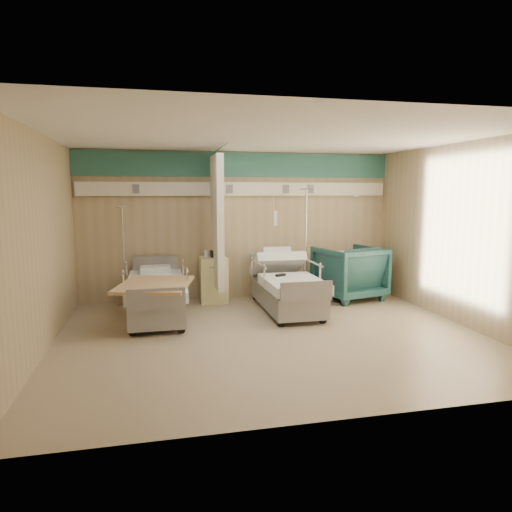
# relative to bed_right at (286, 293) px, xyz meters

# --- Properties ---
(ground) EXTENTS (6.00, 5.00, 0.00)m
(ground) POSITION_rel_bed_right_xyz_m (-0.60, -1.30, -0.32)
(ground) COLOR tan
(ground) RESTS_ON ground
(room_walls) EXTENTS (6.04, 5.04, 2.82)m
(room_walls) POSITION_rel_bed_right_xyz_m (-0.63, -1.05, 1.55)
(room_walls) COLOR tan
(room_walls) RESTS_ON ground
(bed_right) EXTENTS (1.00, 2.16, 0.63)m
(bed_right) POSITION_rel_bed_right_xyz_m (0.00, 0.00, 0.00)
(bed_right) COLOR silver
(bed_right) RESTS_ON ground
(bed_left) EXTENTS (1.00, 2.16, 0.63)m
(bed_left) POSITION_rel_bed_right_xyz_m (-2.20, 0.00, 0.00)
(bed_left) COLOR silver
(bed_left) RESTS_ON ground
(bedside_cabinet) EXTENTS (0.50, 0.48, 0.85)m
(bedside_cabinet) POSITION_rel_bed_right_xyz_m (-1.15, 0.90, 0.11)
(bedside_cabinet) COLOR beige
(bedside_cabinet) RESTS_ON ground
(visitor_armchair) EXTENTS (1.33, 1.36, 1.03)m
(visitor_armchair) POSITION_rel_bed_right_xyz_m (1.43, 0.60, 0.20)
(visitor_armchair) COLOR #1C4746
(visitor_armchair) RESTS_ON ground
(waffle_blanket) EXTENTS (0.69, 0.65, 0.06)m
(waffle_blanket) POSITION_rel_bed_right_xyz_m (1.41, 0.60, 0.74)
(waffle_blanket) COLOR silver
(waffle_blanket) RESTS_ON visitor_armchair
(iv_stand_right) EXTENTS (0.38, 0.38, 2.12)m
(iv_stand_right) POSITION_rel_bed_right_xyz_m (0.61, 0.78, 0.12)
(iv_stand_right) COLOR silver
(iv_stand_right) RESTS_ON ground
(iv_stand_left) EXTENTS (0.32, 0.32, 1.80)m
(iv_stand_left) POSITION_rel_bed_right_xyz_m (-2.74, 0.98, 0.05)
(iv_stand_left) COLOR silver
(iv_stand_left) RESTS_ON ground
(call_remote) EXTENTS (0.19, 0.14, 0.04)m
(call_remote) POSITION_rel_bed_right_xyz_m (-0.13, -0.10, 0.33)
(call_remote) COLOR black
(call_remote) RESTS_ON bed_right
(tan_blanket) EXTENTS (1.29, 1.48, 0.04)m
(tan_blanket) POSITION_rel_bed_right_xyz_m (-2.22, -0.46, 0.34)
(tan_blanket) COLOR tan
(tan_blanket) RESTS_ON bed_left
(toiletry_bag) EXTENTS (0.24, 0.17, 0.13)m
(toiletry_bag) POSITION_rel_bed_right_xyz_m (-1.07, 0.90, 0.60)
(toiletry_bag) COLOR black
(toiletry_bag) RESTS_ON bedside_cabinet
(white_cup) EXTENTS (0.10, 0.10, 0.13)m
(white_cup) POSITION_rel_bed_right_xyz_m (-1.27, 0.93, 0.60)
(white_cup) COLOR white
(white_cup) RESTS_ON bedside_cabinet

